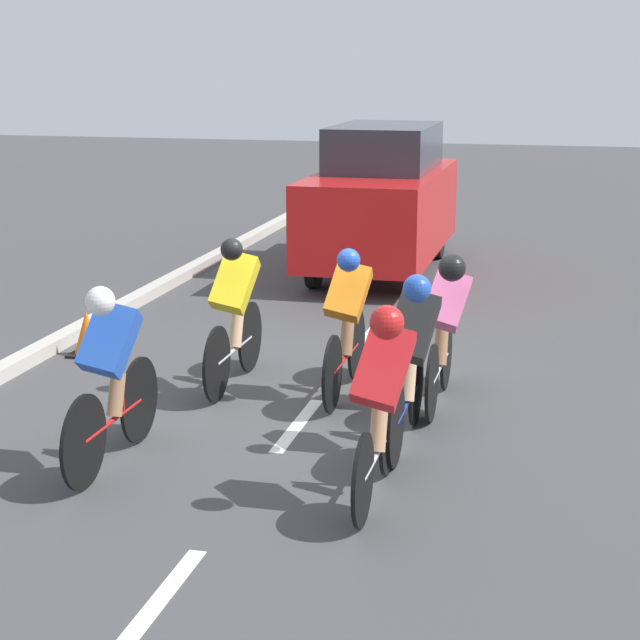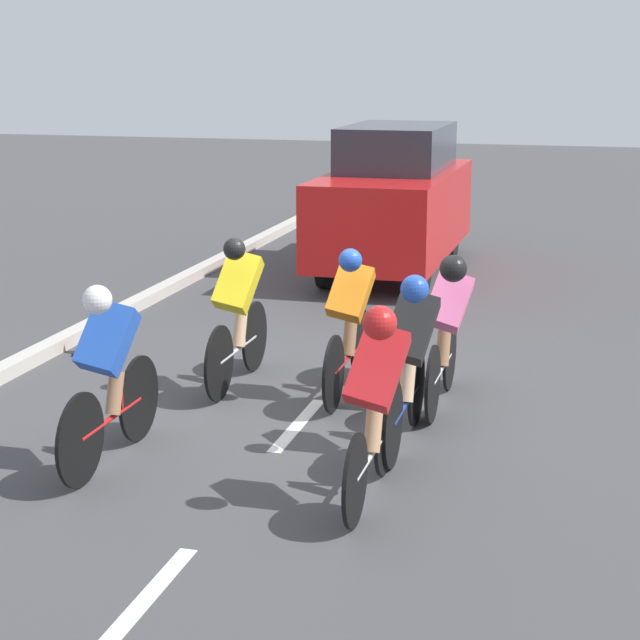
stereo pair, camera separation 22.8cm
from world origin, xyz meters
The scene contains 12 objects.
ground_plane centered at (0.00, 0.00, 0.00)m, with size 60.00×60.00×0.00m, color #424244.
lane_stripe_near centered at (0.00, 3.87, 0.00)m, with size 0.12×1.40×0.01m, color white.
lane_stripe_mid centered at (0.00, 0.67, 0.00)m, with size 0.12×1.40×0.01m, color white.
lane_stripe_far centered at (0.00, -2.53, 0.00)m, with size 0.12×1.40×0.01m, color white.
cyclist_pink centered at (-1.15, -0.12, 0.78)m, with size 0.44×1.67×1.46m.
cyclist_blue centered at (1.14, 1.94, 0.77)m, with size 0.41×1.74×1.49m.
cyclist_orange centered at (-0.24, -0.21, 0.75)m, with size 0.42×1.75×1.46m.
cyclist_yellow centered at (0.86, -0.23, 0.77)m, with size 0.42×1.73×1.50m.
cyclist_black centered at (-1.02, 0.98, 0.78)m, with size 0.43×1.70×1.49m.
cyclist_red centered at (-1.00, 2.13, 0.81)m, with size 0.43×1.62×1.51m.
support_car centered at (0.55, -6.17, 1.07)m, with size 1.70×4.22×2.13m.
traffic_cone centered at (2.75, -0.94, 0.24)m, with size 0.36×0.36×0.49m.
Camera 2 is at (-2.50, 9.08, 3.11)m, focal length 60.00 mm.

